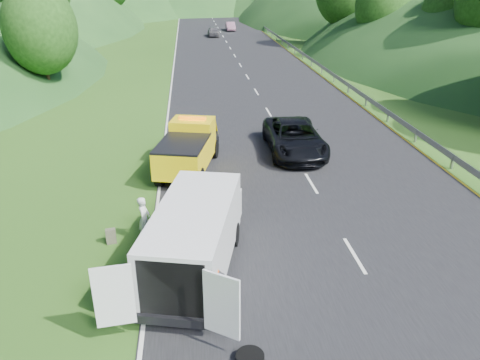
{
  "coord_description": "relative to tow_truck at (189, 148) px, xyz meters",
  "views": [
    {
      "loc": [
        -2.35,
        -15.02,
        8.86
      ],
      "look_at": [
        -0.52,
        1.86,
        1.3
      ],
      "focal_mm": 35.0,
      "sensor_mm": 36.0,
      "label": 1
    }
  ],
  "objects": [
    {
      "name": "guardrail",
      "position": [
        12.83,
        46.27,
        -1.17
      ],
      "size": [
        0.06,
        140.0,
        1.52
      ],
      "primitive_type": "cube",
      "color": "gray",
      "rests_on": "ground"
    },
    {
      "name": "tree_line_right",
      "position": [
        25.53,
        53.77,
        -1.17
      ],
      "size": [
        14.0,
        140.0,
        14.0
      ],
      "primitive_type": null,
      "color": "#2D5F1C",
      "rests_on": "ground"
    },
    {
      "name": "suitcase",
      "position": [
        -2.84,
        -6.49,
        -0.88
      ],
      "size": [
        0.38,
        0.26,
        0.57
      ],
      "primitive_type": "cube",
      "rotation": [
        0.0,
        0.0,
        0.19
      ],
      "color": "#51503C",
      "rests_on": "ground"
    },
    {
      "name": "road_surface",
      "position": [
        5.53,
        33.77,
        -1.16
      ],
      "size": [
        14.0,
        200.0,
        0.02
      ],
      "primitive_type": "cube",
      "color": "black",
      "rests_on": "ground"
    },
    {
      "name": "tow_truck",
      "position": [
        0.0,
        0.0,
        0.0
      ],
      "size": [
        3.28,
        5.87,
        2.39
      ],
      "rotation": [
        0.0,
        0.0,
        -0.24
      ],
      "color": "black",
      "rests_on": "ground"
    },
    {
      "name": "ground",
      "position": [
        2.53,
        -6.23,
        -1.17
      ],
      "size": [
        320.0,
        320.0,
        0.0
      ],
      "primitive_type": "plane",
      "color": "#38661E",
      "rests_on": "ground"
    },
    {
      "name": "white_van",
      "position": [
        0.17,
        -8.51,
        0.19
      ],
      "size": [
        4.38,
        7.23,
        2.4
      ],
      "rotation": [
        0.0,
        0.0,
        -0.23
      ],
      "color": "black",
      "rests_on": "ground"
    },
    {
      "name": "tree_line_left",
      "position": [
        -16.47,
        53.77,
        -1.17
      ],
      "size": [
        14.0,
        140.0,
        14.0
      ],
      "primitive_type": null,
      "color": "#2D5F1C",
      "rests_on": "ground"
    },
    {
      "name": "child",
      "position": [
        -0.35,
        -7.61,
        -1.17
      ],
      "size": [
        0.58,
        0.5,
        1.02
      ],
      "primitive_type": "imported",
      "rotation": [
        0.0,
        0.0,
        -0.27
      ],
      "color": "tan",
      "rests_on": "ground"
    },
    {
      "name": "woman",
      "position": [
        -1.64,
        -6.36,
        -1.17
      ],
      "size": [
        0.53,
        0.67,
        1.66
      ],
      "primitive_type": "imported",
      "rotation": [
        0.0,
        0.0,
        1.41
      ],
      "color": "silver",
      "rests_on": "ground"
    },
    {
      "name": "worker",
      "position": [
        0.62,
        -10.85,
        -1.17
      ],
      "size": [
        1.13,
        0.85,
        1.56
      ],
      "primitive_type": "imported",
      "rotation": [
        0.0,
        0.0,
        0.3
      ],
      "color": "black",
      "rests_on": "ground"
    },
    {
      "name": "dist_car_a",
      "position": [
        4.08,
        51.77,
        -1.17
      ],
      "size": [
        1.66,
        4.12,
        1.4
      ],
      "primitive_type": "imported",
      "color": "#48464B",
      "rests_on": "ground"
    },
    {
      "name": "passing_suv",
      "position": [
        5.59,
        1.85,
        -1.17
      ],
      "size": [
        2.9,
        6.07,
        1.67
      ],
      "primitive_type": "imported",
      "rotation": [
        0.0,
        0.0,
        -0.02
      ],
      "color": "black",
      "rests_on": "ground"
    },
    {
      "name": "hills_backdrop",
      "position": [
        9.03,
        128.47,
        -1.17
      ],
      "size": [
        201.0,
        288.6,
        44.0
      ],
      "primitive_type": null,
      "color": "#2D5B23",
      "rests_on": "ground"
    },
    {
      "name": "dist_car_b",
      "position": [
        7.33,
        59.26,
        -1.17
      ],
      "size": [
        1.42,
        4.08,
        1.34
      ],
      "primitive_type": "imported",
      "color": "#724C5F",
      "rests_on": "ground"
    }
  ]
}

